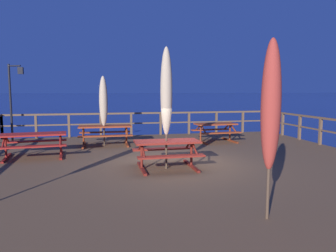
% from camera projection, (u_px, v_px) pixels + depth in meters
% --- Properties ---
extents(ground_plane, '(600.00, 600.00, 0.00)m').
position_uv_depth(ground_plane, '(174.00, 191.00, 9.55)').
color(ground_plane, navy).
extents(wooden_deck, '(12.92, 12.44, 0.85)m').
position_uv_depth(wooden_deck, '(174.00, 178.00, 9.51)').
color(wooden_deck, brown).
rests_on(wooden_deck, ground).
extents(railing_waterside_far, '(12.72, 0.10, 1.09)m').
position_uv_depth(railing_waterside_far, '(146.00, 120.00, 15.29)').
color(railing_waterside_far, brown).
rests_on(railing_waterside_far, wooden_deck).
extents(picnic_table_mid_left, '(2.11, 1.58, 0.78)m').
position_uv_depth(picnic_table_mid_left, '(34.00, 140.00, 10.26)').
color(picnic_table_mid_left, maroon).
rests_on(picnic_table_mid_left, wooden_deck).
extents(picnic_table_mid_centre, '(2.00, 1.41, 0.78)m').
position_uv_depth(picnic_table_mid_centre, '(105.00, 131.00, 12.53)').
color(picnic_table_mid_centre, '#993819').
rests_on(picnic_table_mid_centre, wooden_deck).
extents(picnic_table_front_right, '(1.76, 1.51, 0.78)m').
position_uv_depth(picnic_table_front_right, '(216.00, 129.00, 13.37)').
color(picnic_table_front_right, '#993819').
rests_on(picnic_table_front_right, wooden_deck).
extents(picnic_table_back_right, '(1.77, 1.42, 0.78)m').
position_uv_depth(picnic_table_back_right, '(167.00, 148.00, 8.83)').
color(picnic_table_back_right, maroon).
rests_on(picnic_table_back_right, wooden_deck).
extents(patio_umbrella_tall_back_left, '(0.32, 0.32, 2.67)m').
position_uv_depth(patio_umbrella_tall_back_left, '(103.00, 102.00, 12.33)').
color(patio_umbrella_tall_back_left, '#4C3828').
rests_on(patio_umbrella_tall_back_left, wooden_deck).
extents(patio_umbrella_tall_front, '(0.32, 0.32, 2.96)m').
position_uv_depth(patio_umbrella_tall_front, '(271.00, 106.00, 5.20)').
color(patio_umbrella_tall_front, '#4C3828').
rests_on(patio_umbrella_tall_front, wooden_deck).
extents(patio_umbrella_short_mid, '(0.32, 0.32, 3.28)m').
position_uv_depth(patio_umbrella_short_mid, '(166.00, 92.00, 8.61)').
color(patio_umbrella_short_mid, '#4C3828').
rests_on(patio_umbrella_short_mid, wooden_deck).
extents(lamp_post_hooked, '(0.65, 0.37, 3.20)m').
position_uv_depth(lamp_post_hooked, '(14.00, 91.00, 13.40)').
color(lamp_post_hooked, black).
rests_on(lamp_post_hooked, wooden_deck).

